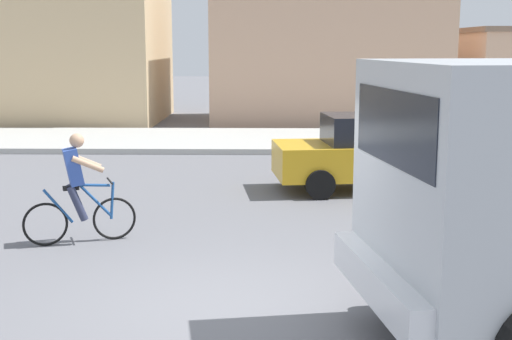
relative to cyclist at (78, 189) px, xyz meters
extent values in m
plane|color=slate|center=(2.49, -2.70, -0.86)|extent=(120.00, 120.00, 0.00)
cube|color=#ADADA8|center=(2.49, 11.30, -0.78)|extent=(80.00, 5.00, 0.16)
cube|color=silver|center=(3.99, -4.03, -0.06)|extent=(0.61, 2.38, 0.36)
cube|color=black|center=(4.13, -4.00, 1.43)|extent=(0.46, 2.12, 0.70)
torus|color=black|center=(4.86, -2.59, -0.31)|extent=(1.12, 0.41, 1.10)
cylinder|color=red|center=(4.86, -2.59, -0.31)|extent=(0.54, 0.37, 0.50)
torus|color=black|center=(0.50, 0.20, -0.52)|extent=(0.65, 0.28, 0.68)
torus|color=black|center=(-0.48, -0.19, -0.52)|extent=(0.65, 0.28, 0.68)
cylinder|color=#1E4C8C|center=(0.18, 0.07, 0.04)|extent=(0.57, 0.26, 0.09)
cylinder|color=#1E4C8C|center=(0.23, 0.09, -0.20)|extent=(0.49, 0.23, 0.57)
cylinder|color=#1E4C8C|center=(-0.29, -0.11, -0.25)|extent=(0.43, 0.20, 0.57)
cylinder|color=#1E4C8C|center=(0.48, 0.19, -0.23)|extent=(0.10, 0.08, 0.59)
cylinder|color=black|center=(0.45, 0.18, 0.09)|extent=(0.21, 0.48, 0.03)
cube|color=black|center=(-0.10, -0.04, 0.02)|extent=(0.27, 0.20, 0.06)
cube|color=#3351A8|center=(-0.05, -0.02, 0.35)|extent=(0.39, 0.41, 0.59)
sphere|color=tan|center=(0.01, 0.00, 0.75)|extent=(0.22, 0.22, 0.22)
cylinder|color=#2D334C|center=(-0.06, 0.08, -0.21)|extent=(0.33, 0.22, 0.57)
cylinder|color=tan|center=(0.07, 0.20, 0.40)|extent=(0.49, 0.26, 0.29)
cylinder|color=#2D334C|center=(0.01, -0.10, -0.21)|extent=(0.33, 0.22, 0.57)
cylinder|color=tan|center=(0.19, -0.10, 0.40)|extent=(0.49, 0.26, 0.29)
cube|color=gold|center=(5.09, 4.15, -0.21)|extent=(4.18, 2.18, 0.70)
cube|color=black|center=(5.24, 4.17, 0.44)|extent=(2.36, 1.71, 0.60)
cylinder|color=black|center=(3.96, 3.15, -0.56)|extent=(0.62, 0.25, 0.60)
cylinder|color=black|center=(3.75, 4.84, -0.56)|extent=(0.62, 0.25, 0.60)
cylinder|color=black|center=(6.43, 3.46, -0.56)|extent=(0.62, 0.25, 0.60)
cylinder|color=black|center=(6.21, 5.15, -0.56)|extent=(0.62, 0.25, 0.60)
cylinder|color=#2D334C|center=(7.39, 5.35, -0.44)|extent=(0.22, 0.22, 0.85)
cube|color=#D13838|center=(7.39, 5.35, 0.27)|extent=(0.34, 0.22, 0.56)
sphere|color=#9E7051|center=(7.39, 5.35, 0.66)|extent=(0.20, 0.20, 0.20)
cube|color=#D1B284|center=(-7.37, 17.72, 1.86)|extent=(11.94, 6.90, 5.44)
cube|color=tan|center=(5.26, 17.92, 1.88)|extent=(9.04, 5.51, 5.49)
camera|label=1|loc=(2.94, -10.44, 2.19)|focal=48.83mm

